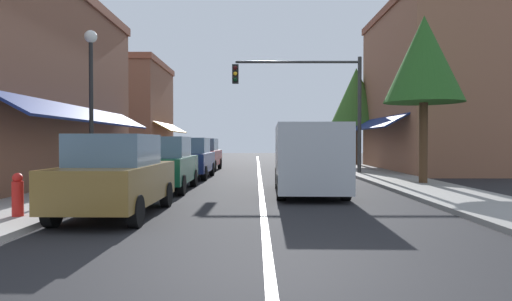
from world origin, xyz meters
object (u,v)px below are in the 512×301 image
Objects in this scene: parked_car_second_left at (162,164)px; tree_right_far at (354,97)px; street_lamp_left_near at (89,85)px; tree_right_near at (422,60)px; parked_car_far_left at (201,155)px; parked_car_third_left at (188,158)px; traffic_signal_mast_arm at (312,93)px; van_in_lane at (307,157)px; parked_car_nearest_left at (114,176)px; fire_hydrant at (15,195)px.

tree_right_far is at bearing 57.24° from parked_car_second_left.
tree_right_near reaches higher than street_lamp_left_near.
parked_car_far_left is 10.92m from tree_right_far.
traffic_signal_mast_arm is (5.67, 1.87, 3.06)m from parked_car_third_left.
tree_right_far is (4.87, 15.69, 3.30)m from van_in_lane.
parked_car_nearest_left is 0.67× the size of tree_right_near.
tree_right_far is (3.70, 7.76, 0.51)m from traffic_signal_mast_arm.
traffic_signal_mast_arm is (5.80, 12.15, 3.06)m from parked_car_nearest_left.
traffic_signal_mast_arm is 15.33m from fire_hydrant.
parked_car_nearest_left is 11.88m from tree_right_near.
tree_right_far reaches higher than tree_right_near.
street_lamp_left_near is (-7.56, -8.72, -0.69)m from traffic_signal_mast_arm.
parked_car_third_left is (0.13, 5.15, 0.00)m from parked_car_second_left.
parked_car_second_left and parked_car_third_left have the same top height.
parked_car_far_left is 0.68× the size of tree_right_near.
parked_car_far_left is at bearing 134.94° from tree_right_near.
van_in_lane is (4.63, -0.89, 0.27)m from parked_car_second_left.
parked_car_nearest_left and parked_car_third_left have the same top height.
parked_car_far_left is (0.05, 10.64, 0.00)m from parked_car_second_left.
parked_car_third_left is 10.29m from tree_right_near.
parked_car_nearest_left is at bearing -143.47° from tree_right_near.
van_in_lane is at bearing -98.39° from traffic_signal_mast_arm.
parked_car_third_left is at bearing 128.32° from van_in_lane.
parked_car_far_left is at bearing 147.88° from traffic_signal_mast_arm.
traffic_signal_mast_arm is 11.56m from street_lamp_left_near.
van_in_lane is 0.82× the size of tree_right_far.
tree_right_far is (0.43, 13.19, -0.10)m from tree_right_near.
van_in_lane is (4.64, 4.23, 0.27)m from parked_car_nearest_left.
tree_right_near is at bearing -20.60° from parked_car_third_left.
parked_car_far_left is 12.68m from street_lamp_left_near.
tree_right_far reaches higher than parked_car_far_left.
parked_car_far_left is 0.86× the size of street_lamp_left_near.
parked_car_far_left is at bearing -156.25° from tree_right_far.
tree_right_near is (4.44, 2.49, 3.40)m from van_in_lane.
van_in_lane is 1.08× the size of street_lamp_left_near.
fire_hydrant is (-6.38, -4.98, -0.60)m from van_in_lane.
tree_right_near reaches higher than van_in_lane.
tree_right_near is 0.97× the size of tree_right_far.
parked_car_third_left is 0.79× the size of van_in_lane.
street_lamp_left_near is at bearing -104.36° from parked_car_third_left.
parked_car_nearest_left is 15.76m from parked_car_far_left.
van_in_lane is 0.85× the size of tree_right_near.
parked_car_nearest_left is 10.28m from parked_car_third_left.
traffic_signal_mast_arm is (5.80, 7.03, 3.06)m from parked_car_second_left.
tree_right_far is at bearing 88.14° from tree_right_near.
parked_car_far_left is 0.79× the size of van_in_lane.
parked_car_third_left is at bearing -161.69° from traffic_signal_mast_arm.
van_in_lane is at bearing -10.99° from parked_car_second_left.
tree_right_near is at bearing 9.94° from parked_car_second_left.
parked_car_far_left is (-0.08, 5.48, 0.00)m from parked_car_third_left.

